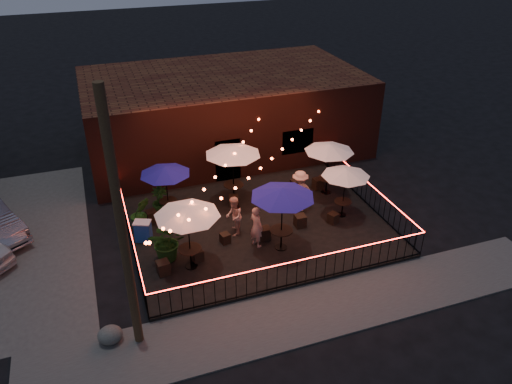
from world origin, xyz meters
TOP-DOWN VIEW (x-y plane):
  - ground at (0.00, 0.00)m, footprint 110.00×110.00m
  - patio at (0.00, 2.00)m, footprint 10.00×8.00m
  - sidewalk at (0.00, -3.25)m, footprint 18.00×2.50m
  - brick_building at (1.00, 9.99)m, footprint 14.00×8.00m
  - utility_pole at (-5.40, -2.60)m, footprint 0.26×0.26m
  - fence_front at (0.00, -2.00)m, footprint 10.00×0.04m
  - fence_left at (-5.00, 2.00)m, footprint 0.04×8.00m
  - fence_right at (5.00, 2.00)m, footprint 0.04×8.00m
  - festoon_lights at (-1.01, 1.70)m, footprint 10.02×8.72m
  - cafe_table_0 at (-3.15, 0.19)m, footprint 3.01×3.01m
  - cafe_table_1 at (-3.23, 3.86)m, footprint 2.38×2.38m
  - cafe_table_2 at (0.31, 0.16)m, footprint 2.39×2.39m
  - cafe_table_3 at (-0.33, 4.08)m, footprint 2.74×2.74m
  - cafe_table_4 at (3.57, 1.45)m, footprint 2.56×2.56m
  - cafe_table_5 at (3.80, 3.39)m, footprint 2.53×2.53m
  - bistro_chair_0 at (-4.15, 0.12)m, footprint 0.48×0.48m
  - bistro_chair_1 at (-2.86, 0.45)m, footprint 0.48×0.48m
  - bistro_chair_2 at (-4.00, 3.66)m, footprint 0.48×0.48m
  - bistro_chair_3 at (-2.41, 3.99)m, footprint 0.51×0.51m
  - bistro_chair_4 at (-1.59, 1.18)m, footprint 0.41×0.41m
  - bistro_chair_5 at (-0.07, 0.94)m, footprint 0.44×0.44m
  - bistro_chair_6 at (-0.45, 3.72)m, footprint 0.47×0.47m
  - bistro_chair_7 at (1.15, 3.72)m, footprint 0.41×0.41m
  - bistro_chair_8 at (1.58, 1.28)m, footprint 0.44×0.44m
  - bistro_chair_9 at (2.96, 1.07)m, footprint 0.47×0.47m
  - bistro_chair_10 at (2.61, 4.03)m, footprint 0.48×0.48m
  - bistro_chair_11 at (3.61, 3.85)m, footprint 0.43×0.43m
  - patron_a at (-0.51, 0.63)m, footprint 0.60×0.72m
  - patron_b at (-1.07, 1.65)m, footprint 0.81×0.93m
  - patron_c at (2.03, 2.40)m, footprint 1.21×0.71m
  - potted_shrub_a at (-3.80, 0.94)m, footprint 1.50×1.34m
  - potted_shrub_b at (-4.45, 3.17)m, footprint 0.88×0.74m
  - potted_shrub_c at (-3.53, 4.15)m, footprint 0.72×0.72m
  - cooler at (-4.50, 2.39)m, footprint 0.76×0.67m
  - boulder at (-6.21, -2.41)m, footprint 0.91×0.81m

SIDE VIEW (x-z plane):
  - ground at x=0.00m, z-range 0.00..0.00m
  - sidewalk at x=0.00m, z-range 0.00..0.05m
  - patio at x=0.00m, z-range 0.00..0.15m
  - boulder at x=-6.21m, z-range 0.00..0.63m
  - bistro_chair_7 at x=1.15m, z-range 0.15..0.55m
  - bistro_chair_4 at x=-1.59m, z-range 0.15..0.55m
  - bistro_chair_9 at x=2.96m, z-range 0.15..0.58m
  - bistro_chair_1 at x=-2.86m, z-range 0.15..0.60m
  - bistro_chair_6 at x=-0.45m, z-range 0.15..0.62m
  - bistro_chair_3 at x=-2.41m, z-range 0.15..0.62m
  - bistro_chair_2 at x=-4.00m, z-range 0.15..0.63m
  - bistro_chair_11 at x=3.61m, z-range 0.15..0.64m
  - bistro_chair_5 at x=-0.07m, z-range 0.15..0.64m
  - bistro_chair_8 at x=1.58m, z-range 0.15..0.65m
  - bistro_chair_0 at x=-4.15m, z-range 0.15..0.66m
  - bistro_chair_10 at x=2.61m, z-range 0.15..0.66m
  - cooler at x=-4.50m, z-range 0.16..1.00m
  - fence_front at x=0.00m, z-range 0.14..1.18m
  - fence_left at x=-5.00m, z-range 0.14..1.18m
  - fence_right at x=5.00m, z-range 0.14..1.18m
  - potted_shrub_c at x=-3.53m, z-range 0.15..1.36m
  - potted_shrub_b at x=-4.45m, z-range 0.15..1.63m
  - potted_shrub_a at x=-3.80m, z-range 0.15..1.66m
  - patron_b at x=-1.07m, z-range 0.15..1.78m
  - patron_a at x=-0.51m, z-range 0.15..1.83m
  - patron_c at x=2.03m, z-range 0.15..2.01m
  - brick_building at x=1.00m, z-range 0.00..4.00m
  - cafe_table_4 at x=3.57m, z-range 1.05..3.21m
  - cafe_table_1 at x=-3.23m, z-range 1.09..3.36m
  - cafe_table_5 at x=3.80m, z-range 1.14..3.53m
  - cafe_table_0 at x=-3.15m, z-range 1.19..3.72m
  - festoon_lights at x=-1.01m, z-range 1.86..3.18m
  - cafe_table_2 at x=0.31m, z-range 1.23..3.84m
  - cafe_table_3 at x=-0.33m, z-range 1.23..3.86m
  - utility_pole at x=-5.40m, z-range 0.00..8.00m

